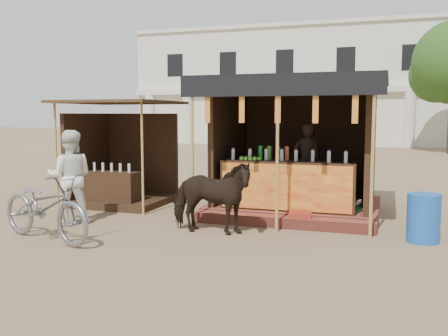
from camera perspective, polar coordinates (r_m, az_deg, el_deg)
ground at (r=7.83m, az=-3.75°, el=-9.23°), size 120.00×120.00×0.00m
main_stall at (r=10.57m, az=8.23°, el=0.38°), size 3.60×3.61×2.78m
secondary_stall at (r=11.93m, az=-12.04°, el=0.12°), size 2.40×2.40×2.38m
cow at (r=8.65m, az=-1.54°, el=-3.35°), size 1.53×0.70×1.30m
motorbike at (r=8.72m, az=-19.76°, el=-4.17°), size 2.29×1.36×1.14m
bystander at (r=9.98m, az=-17.20°, el=-0.95°), size 1.08×1.00×1.78m
blue_barrel at (r=8.78m, az=21.85°, el=-5.32°), size 0.64×0.64×0.79m
red_crate at (r=9.32m, az=8.66°, el=-5.85°), size 0.46×0.43×0.30m
cooler at (r=9.80m, az=13.26°, el=-4.86°), size 0.73×0.59×0.46m
background_building at (r=37.30m, az=11.03°, el=8.95°), size 26.00×7.45×8.18m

